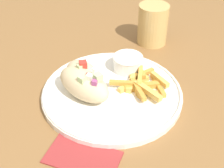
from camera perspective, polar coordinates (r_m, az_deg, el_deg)
table at (r=0.77m, az=-1.03°, el=-3.82°), size 1.36×1.36×0.74m
napkin at (r=0.58m, az=-5.39°, el=-13.19°), size 0.15×0.11×0.00m
plate at (r=0.69m, az=0.00°, el=-1.60°), size 0.31×0.31×0.02m
pita_sandwich_near at (r=0.66m, az=-5.14°, el=-0.01°), size 0.14×0.14×0.07m
pita_sandwich_far at (r=0.69m, az=-5.33°, el=1.67°), size 0.11×0.12×0.07m
fries_pile at (r=0.70m, az=5.30°, el=0.10°), size 0.13×0.14×0.02m
sauce_ramekin at (r=0.74m, az=2.93°, el=3.99°), size 0.07×0.07×0.04m
water_glass at (r=0.88m, az=7.44°, el=10.46°), size 0.08×0.08×0.11m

